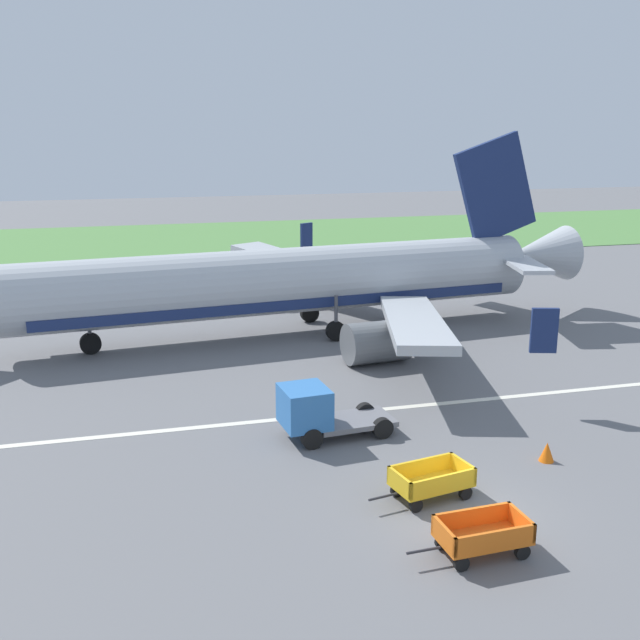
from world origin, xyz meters
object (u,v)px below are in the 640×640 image
object	(u,v)px
airplane	(298,281)
traffic_cone_near_plane	(547,452)
baggage_cart_second_in_row	(431,481)
service_truck_beside_carts	(317,411)
baggage_cart_nearest	(482,535)

from	to	relation	value
airplane	traffic_cone_near_plane	xyz separation A→B (m)	(4.72, -18.91, -2.70)
baggage_cart_second_in_row	service_truck_beside_carts	distance (m)	6.07
service_truck_beside_carts	traffic_cone_near_plane	xyz separation A→B (m)	(7.45, -4.06, -0.74)
baggage_cart_nearest	service_truck_beside_carts	xyz separation A→B (m)	(-2.45, 8.97, 0.50)
airplane	service_truck_beside_carts	size ratio (longest dim) A/B	8.31
airplane	baggage_cart_second_in_row	world-z (taller)	airplane
service_truck_beside_carts	baggage_cart_nearest	bearing A→B (deg)	-74.71
baggage_cart_nearest	baggage_cart_second_in_row	size ratio (longest dim) A/B	0.99
baggage_cart_second_in_row	traffic_cone_near_plane	distance (m)	5.31
airplane	baggage_cart_second_in_row	bearing A→B (deg)	-91.02
baggage_cart_nearest	traffic_cone_near_plane	bearing A→B (deg)	44.53
airplane	baggage_cart_nearest	bearing A→B (deg)	-90.66
airplane	service_truck_beside_carts	xyz separation A→B (m)	(-2.73, -14.84, -1.95)
traffic_cone_near_plane	baggage_cart_second_in_row	bearing A→B (deg)	-163.53
airplane	baggage_cart_nearest	distance (m)	23.95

